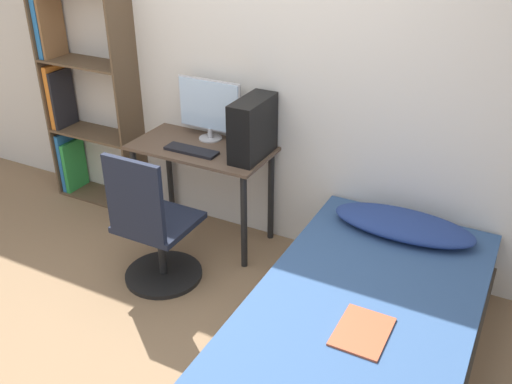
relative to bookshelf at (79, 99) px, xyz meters
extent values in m
plane|color=#846647|center=(1.50, -1.41, -0.84)|extent=(14.00, 14.00, 0.00)
cube|color=silver|center=(1.50, 0.16, 0.41)|extent=(8.00, 0.05, 2.50)
cube|color=brown|center=(1.20, -0.11, -0.13)|extent=(0.98, 0.50, 0.02)
cylinder|color=black|center=(0.75, -0.31, -0.49)|extent=(0.04, 0.04, 0.70)
cylinder|color=black|center=(1.64, -0.31, -0.49)|extent=(0.04, 0.04, 0.70)
cylinder|color=black|center=(0.75, 0.09, -0.49)|extent=(0.04, 0.04, 0.70)
cylinder|color=black|center=(1.64, 0.09, -0.49)|extent=(0.04, 0.04, 0.70)
cube|color=brown|center=(-0.24, 0.00, 0.02)|extent=(0.02, 0.28, 1.72)
cube|color=brown|center=(0.50, 0.00, 0.02)|extent=(0.02, 0.28, 1.72)
cube|color=brown|center=(0.13, 0.00, -0.83)|extent=(0.72, 0.28, 0.02)
cube|color=brown|center=(0.13, 0.00, -0.26)|extent=(0.72, 0.28, 0.02)
cube|color=brown|center=(0.13, 0.00, 0.30)|extent=(0.72, 0.28, 0.02)
cube|color=#2870B7|center=(-0.20, 0.00, -0.57)|extent=(0.04, 0.24, 0.50)
cube|color=green|center=(-0.16, 0.00, -0.61)|extent=(0.03, 0.24, 0.43)
cube|color=orange|center=(-0.20, 0.00, 0.00)|extent=(0.04, 0.24, 0.50)
cube|color=black|center=(-0.16, 0.00, -0.03)|extent=(0.02, 0.24, 0.46)
cube|color=#2870B7|center=(-0.20, 0.00, 0.56)|extent=(0.04, 0.24, 0.49)
cube|color=brown|center=(-0.16, 0.00, 0.53)|extent=(0.02, 0.24, 0.44)
cylinder|color=black|center=(1.22, -0.67, -0.83)|extent=(0.51, 0.51, 0.03)
cylinder|color=black|center=(1.22, -0.67, -0.62)|extent=(0.05, 0.05, 0.37)
cube|color=black|center=(1.22, -0.67, -0.42)|extent=(0.45, 0.45, 0.04)
cube|color=black|center=(1.22, -0.88, -0.15)|extent=(0.40, 0.03, 0.50)
cube|color=#4C3D2D|center=(2.63, -0.82, -0.74)|extent=(1.12, 1.91, 0.20)
cube|color=#33517F|center=(2.63, -0.82, -0.51)|extent=(1.09, 1.88, 0.25)
ellipsoid|color=navy|center=(2.63, -0.12, -0.33)|extent=(0.85, 0.36, 0.11)
cube|color=#B24C2D|center=(2.69, -1.08, -0.38)|extent=(0.24, 0.32, 0.01)
cylinder|color=#B7B7BC|center=(1.18, 0.04, -0.11)|extent=(0.16, 0.16, 0.01)
cylinder|color=#B7B7BC|center=(1.18, 0.04, -0.07)|extent=(0.04, 0.04, 0.07)
cube|color=#B7B7BC|center=(1.18, 0.04, 0.13)|extent=(0.49, 0.01, 0.37)
cube|color=#B2D1EF|center=(1.18, 0.04, 0.13)|extent=(0.47, 0.01, 0.34)
cube|color=black|center=(1.18, -0.21, -0.11)|extent=(0.38, 0.11, 0.02)
cube|color=black|center=(1.58, -0.08, 0.08)|extent=(0.17, 0.40, 0.40)
camera|label=1|loc=(3.20, -3.12, 1.48)|focal=40.00mm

